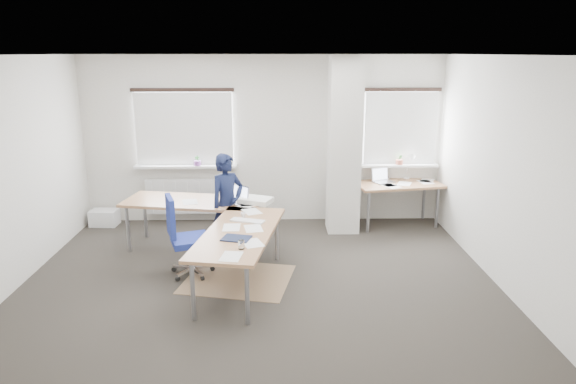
{
  "coord_description": "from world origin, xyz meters",
  "views": [
    {
      "loc": [
        0.23,
        -6.05,
        2.83
      ],
      "look_at": [
        0.39,
        0.9,
        0.93
      ],
      "focal_mm": 32.0,
      "sensor_mm": 36.0,
      "label": 1
    }
  ],
  "objects_px": {
    "task_chair": "(188,253)",
    "person": "(228,204)",
    "desk_main": "(218,217)",
    "desk_side": "(398,186)"
  },
  "relations": [
    {
      "from": "person",
      "to": "task_chair",
      "type": "bearing_deg",
      "value": -161.1
    },
    {
      "from": "desk_side",
      "to": "task_chair",
      "type": "height_order",
      "value": "desk_side"
    },
    {
      "from": "desk_side",
      "to": "task_chair",
      "type": "relative_size",
      "value": 1.39
    },
    {
      "from": "task_chair",
      "to": "person",
      "type": "distance_m",
      "value": 1.0
    },
    {
      "from": "desk_main",
      "to": "desk_side",
      "type": "bearing_deg",
      "value": 40.16
    },
    {
      "from": "desk_side",
      "to": "task_chair",
      "type": "xyz_separation_m",
      "value": [
        -3.18,
        -1.95,
        -0.38
      ]
    },
    {
      "from": "task_chair",
      "to": "person",
      "type": "xyz_separation_m",
      "value": [
        0.45,
        0.78,
        0.43
      ]
    },
    {
      "from": "person",
      "to": "desk_main",
      "type": "bearing_deg",
      "value": -141.78
    },
    {
      "from": "task_chair",
      "to": "person",
      "type": "height_order",
      "value": "person"
    },
    {
      "from": "task_chair",
      "to": "person",
      "type": "relative_size",
      "value": 0.74
    }
  ]
}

